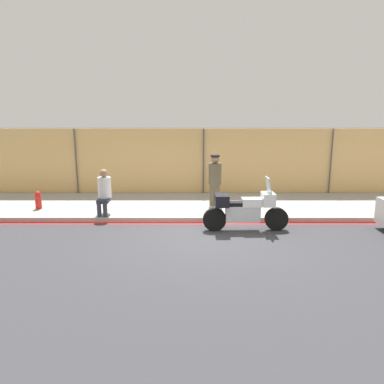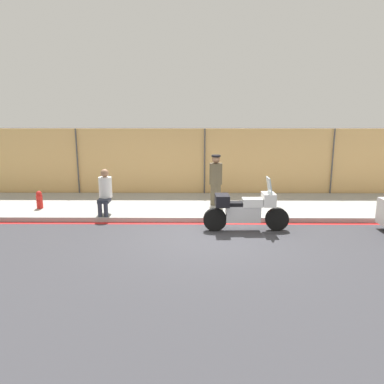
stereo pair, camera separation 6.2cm
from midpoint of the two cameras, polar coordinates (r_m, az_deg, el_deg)
ground_plane at (r=9.61m, az=2.44°, el=-6.80°), size 120.00×120.00×0.00m
sidewalk at (r=12.31m, az=1.92°, el=-2.12°), size 34.54×3.28×0.14m
curb_paint_stripe at (r=10.67m, az=2.21°, el=-4.81°), size 34.54×0.18×0.01m
storefront_fence at (r=13.78m, az=1.74°, el=4.46°), size 32.81×0.17×2.51m
motorcycle at (r=10.01m, az=8.01°, el=-2.66°), size 2.28×0.53×1.44m
officer_standing at (r=12.02m, az=3.47°, el=1.87°), size 0.41×0.41×1.62m
person_seated_on_curb at (r=11.29m, az=-13.29°, el=0.39°), size 0.39×0.68×1.32m
fire_hydrant at (r=12.60m, az=-22.41°, el=-1.13°), size 0.19×0.24×0.55m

